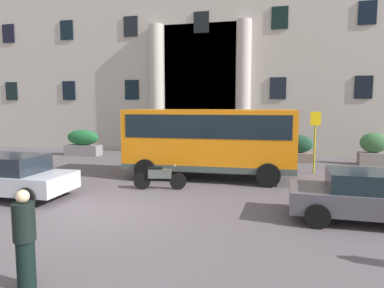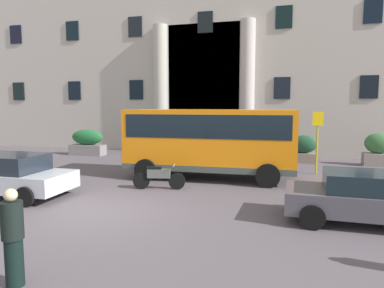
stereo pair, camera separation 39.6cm
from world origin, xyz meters
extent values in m
cube|color=#544C52|center=(0.00, 0.00, -0.06)|extent=(80.00, 64.00, 0.12)
cube|color=#ADA49B|center=(0.00, 17.50, 9.21)|extent=(35.07, 9.00, 18.41)
cube|color=black|center=(-0.11, 13.06, 4.04)|extent=(4.59, 0.12, 8.07)
cylinder|color=#ABA89C|center=(-2.86, 12.75, 4.04)|extent=(0.91, 0.91, 8.07)
cylinder|color=#AFA4A0|center=(2.64, 12.75, 4.04)|extent=(0.91, 0.91, 8.07)
cube|color=black|center=(-14.03, 12.96, 4.05)|extent=(0.95, 0.08, 1.27)
cube|color=black|center=(-9.35, 12.96, 4.05)|extent=(0.95, 0.08, 1.27)
cube|color=black|center=(-4.68, 12.96, 4.05)|extent=(0.95, 0.08, 1.27)
cube|color=black|center=(4.68, 12.96, 4.05)|extent=(0.95, 0.08, 1.27)
cube|color=black|center=(9.35, 12.96, 4.05)|extent=(0.95, 0.08, 1.27)
cube|color=black|center=(-14.03, 12.96, 8.10)|extent=(0.95, 0.08, 1.27)
cube|color=black|center=(-9.35, 12.96, 8.10)|extent=(0.95, 0.08, 1.27)
cube|color=black|center=(-4.68, 12.96, 8.10)|extent=(0.95, 0.08, 1.27)
cube|color=black|center=(0.00, 12.96, 8.10)|extent=(0.95, 0.08, 1.27)
cube|color=black|center=(4.68, 12.96, 8.10)|extent=(0.95, 0.08, 1.27)
cube|color=black|center=(9.35, 12.96, 8.10)|extent=(0.95, 0.08, 1.27)
cube|color=orange|center=(2.05, 5.50, 1.66)|extent=(6.95, 2.63, 2.41)
cube|color=black|center=(2.05, 5.50, 2.22)|extent=(6.53, 2.64, 0.92)
cube|color=black|center=(5.42, 5.61, 2.02)|extent=(0.12, 2.02, 1.14)
cube|color=#404944|center=(2.05, 5.50, 0.57)|extent=(6.95, 2.67, 0.24)
cylinder|color=black|center=(4.42, 6.78, 0.45)|extent=(0.91, 0.31, 0.90)
cylinder|color=black|center=(4.50, 4.37, 0.45)|extent=(0.91, 0.31, 0.90)
cylinder|color=black|center=(-0.39, 6.63, 0.45)|extent=(0.91, 0.31, 0.90)
cylinder|color=black|center=(-0.31, 4.22, 0.45)|extent=(0.91, 0.31, 0.90)
cylinder|color=#9C9B19|center=(6.38, 7.63, 1.35)|extent=(0.08, 0.08, 2.71)
cube|color=yellow|center=(6.38, 7.60, 2.46)|extent=(0.44, 0.03, 0.60)
cube|color=slate|center=(-6.74, 10.24, 0.32)|extent=(2.16, 0.83, 0.63)
ellipsoid|color=#1E6030|center=(-6.74, 10.24, 1.09)|extent=(2.07, 0.74, 0.93)
cube|color=gray|center=(5.91, 10.79, 0.25)|extent=(1.42, 0.75, 0.51)
ellipsoid|color=#1D432C|center=(5.91, 10.79, 0.98)|extent=(1.37, 0.68, 0.95)
cube|color=slate|center=(-0.99, 10.40, 0.29)|extent=(1.95, 0.72, 0.58)
ellipsoid|color=#246629|center=(-0.99, 10.40, 1.07)|extent=(1.87, 0.65, 0.97)
cube|color=slate|center=(9.53, 10.73, 0.31)|extent=(1.42, 0.79, 0.63)
ellipsoid|color=#346337|center=(9.53, 10.73, 1.15)|extent=(1.36, 0.71, 1.03)
cube|color=#4C4851|center=(7.29, 0.98, 0.56)|extent=(4.24, 1.85, 0.57)
cube|color=black|center=(7.29, 0.98, 1.09)|extent=(2.30, 1.60, 0.49)
cylinder|color=black|center=(5.87, 1.89, 0.31)|extent=(0.62, 0.21, 0.62)
cylinder|color=black|center=(5.84, 0.12, 0.31)|extent=(0.62, 0.21, 0.62)
cube|color=#AEB3BD|center=(-3.81, 0.77, 0.56)|extent=(4.28, 1.92, 0.58)
cube|color=black|center=(-3.81, 0.77, 1.13)|extent=(2.32, 1.67, 0.57)
cylinder|color=black|center=(-2.37, 1.72, 0.31)|extent=(0.62, 0.21, 0.62)
cylinder|color=black|center=(-2.35, -0.14, 0.31)|extent=(0.62, 0.21, 0.62)
cylinder|color=black|center=(1.34, 3.19, 0.30)|extent=(0.61, 0.23, 0.60)
cylinder|color=black|center=(0.07, 2.91, 0.30)|extent=(0.61, 0.25, 0.60)
cube|color=#4C514C|center=(0.70, 3.05, 0.58)|extent=(0.87, 0.41, 0.32)
cube|color=black|center=(0.53, 3.01, 0.76)|extent=(0.55, 0.31, 0.12)
cylinder|color=#A5A5A8|center=(1.24, 3.17, 0.88)|extent=(0.15, 0.54, 0.03)
cylinder|color=black|center=(0.85, -4.11, 0.41)|extent=(0.30, 0.30, 0.82)
cylinder|color=black|center=(0.85, -4.11, 1.14)|extent=(0.36, 0.36, 0.63)
sphere|color=beige|center=(0.85, -4.11, 1.57)|extent=(0.22, 0.22, 0.22)
camera|label=1|loc=(4.90, -8.89, 3.04)|focal=33.15mm
camera|label=2|loc=(5.28, -8.79, 3.04)|focal=33.15mm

